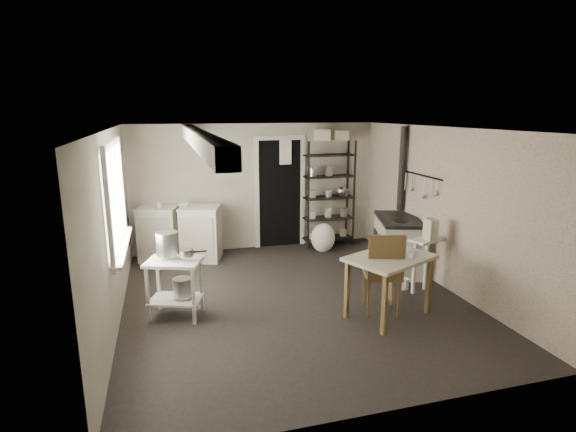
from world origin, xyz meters
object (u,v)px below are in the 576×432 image
object	(u,v)px
stove	(397,244)
flour_sack	(323,239)
stockpot	(167,243)
prep_table	(175,287)
base_cabinets	(181,233)
work_table	(388,287)
chair	(382,275)
shelf_rack	(328,196)

from	to	relation	value
stove	flour_sack	distance (m)	1.48
stockpot	stove	size ratio (longest dim) A/B	0.26
prep_table	base_cabinets	bearing A→B (deg)	85.77
base_cabinets	flour_sack	size ratio (longest dim) A/B	2.68
work_table	stove	bearing A→B (deg)	57.56
prep_table	chair	world-z (taller)	chair
stockpot	shelf_rack	distance (m)	3.81
base_cabinets	chair	bearing A→B (deg)	-33.31
work_table	stockpot	bearing A→B (deg)	163.86
stove	work_table	size ratio (longest dim) A/B	1.07
stockpot	stove	world-z (taller)	stockpot
stockpot	work_table	size ratio (longest dim) A/B	0.28
chair	flour_sack	world-z (taller)	chair
prep_table	base_cabinets	distance (m)	2.30
shelf_rack	flour_sack	xyz separation A→B (m)	(-0.25, -0.44, -0.71)
base_cabinets	shelf_rack	bearing A→B (deg)	19.76
shelf_rack	flour_sack	world-z (taller)	shelf_rack
stove	work_table	world-z (taller)	stove
shelf_rack	chair	size ratio (longest dim) A/B	1.86
work_table	chair	distance (m)	0.18
work_table	flour_sack	size ratio (longest dim) A/B	1.93
base_cabinets	chair	size ratio (longest dim) A/B	1.33
chair	shelf_rack	bearing A→B (deg)	99.41
stockpot	shelf_rack	bearing A→B (deg)	38.29
stove	flour_sack	xyz separation A→B (m)	(-0.82, 1.21, -0.20)
shelf_rack	stove	distance (m)	1.82
base_cabinets	chair	distance (m)	3.70
prep_table	work_table	size ratio (longest dim) A/B	0.72
stove	flour_sack	bearing A→B (deg)	141.66
stockpot	base_cabinets	world-z (taller)	stockpot
flour_sack	base_cabinets	bearing A→B (deg)	173.23
work_table	chair	size ratio (longest dim) A/B	0.96
base_cabinets	shelf_rack	size ratio (longest dim) A/B	0.72
stove	chair	bearing A→B (deg)	-108.05
stockpot	chair	xyz separation A→B (m)	(2.60, -0.62, -0.46)
stove	shelf_rack	bearing A→B (deg)	126.47
prep_table	stockpot	size ratio (longest dim) A/B	2.58
stockpot	shelf_rack	world-z (taller)	shelf_rack
shelf_rack	stockpot	bearing A→B (deg)	-141.91
stockpot	shelf_rack	xyz separation A→B (m)	(2.99, 2.36, 0.01)
shelf_rack	flour_sack	bearing A→B (deg)	-120.27
work_table	base_cabinets	bearing A→B (deg)	128.81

